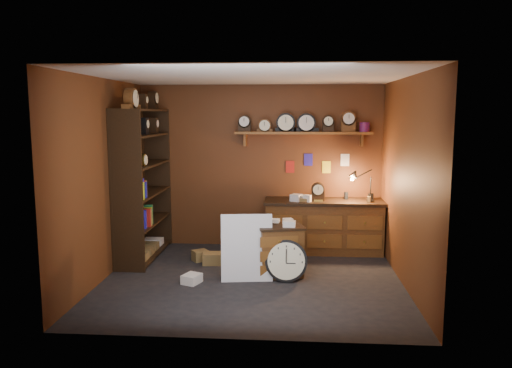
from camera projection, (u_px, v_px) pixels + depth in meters
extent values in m
plane|color=black|center=(252.00, 280.00, 6.75)|extent=(4.00, 4.00, 0.00)
cube|color=#5C3015|center=(260.00, 167.00, 8.34)|extent=(4.00, 0.02, 2.70)
cube|color=#5C3015|center=(236.00, 206.00, 4.78)|extent=(4.00, 0.02, 2.70)
cube|color=#5C3015|center=(104.00, 180.00, 6.70)|extent=(0.02, 3.60, 2.70)
cube|color=#5C3015|center=(406.00, 183.00, 6.42)|extent=(0.02, 3.60, 2.70)
cube|color=beige|center=(252.00, 76.00, 6.37)|extent=(4.00, 3.60, 0.02)
cube|color=brown|center=(303.00, 133.00, 8.06)|extent=(2.20, 0.30, 0.04)
cube|color=brown|center=(245.00, 140.00, 8.21)|extent=(0.04, 0.16, 0.20)
cube|color=brown|center=(362.00, 140.00, 8.08)|extent=(0.04, 0.16, 0.20)
cylinder|color=#B21419|center=(365.00, 127.00, 7.97)|extent=(0.16, 0.16, 0.15)
cube|color=maroon|center=(269.00, 167.00, 8.31)|extent=(0.14, 0.01, 0.20)
cube|color=#221A92|center=(287.00, 160.00, 8.28)|extent=(0.14, 0.01, 0.20)
cube|color=yellow|center=(305.00, 167.00, 8.27)|extent=(0.14, 0.01, 0.20)
cube|color=silver|center=(324.00, 160.00, 8.23)|extent=(0.14, 0.01, 0.20)
cube|color=black|center=(129.00, 184.00, 7.70)|extent=(0.03, 1.60, 2.30)
cube|color=black|center=(127.00, 192.00, 6.91)|extent=(0.45, 0.03, 2.30)
cube|color=black|center=(157.00, 178.00, 8.45)|extent=(0.45, 0.03, 2.30)
cube|color=black|center=(146.00, 253.00, 7.84)|extent=(0.43, 1.54, 0.03)
cube|color=black|center=(145.00, 222.00, 7.77)|extent=(0.43, 1.54, 0.03)
cube|color=black|center=(144.00, 194.00, 7.70)|extent=(0.43, 1.54, 0.03)
cube|color=black|center=(143.00, 165.00, 7.64)|extent=(0.43, 1.54, 0.03)
cube|color=black|center=(142.00, 135.00, 7.58)|extent=(0.43, 1.54, 0.03)
cube|color=black|center=(141.00, 110.00, 7.52)|extent=(0.43, 1.54, 0.03)
cube|color=brown|center=(323.00, 227.00, 8.08)|extent=(1.85, 0.60, 0.80)
cube|color=black|center=(324.00, 202.00, 8.02)|extent=(1.91, 0.66, 0.05)
cube|color=brown|center=(325.00, 232.00, 7.78)|extent=(1.77, 0.02, 0.52)
cylinder|color=black|center=(370.00, 201.00, 7.91)|extent=(0.12, 0.12, 0.02)
cylinder|color=black|center=(371.00, 189.00, 7.89)|extent=(0.02, 0.02, 0.38)
cylinder|color=black|center=(364.00, 174.00, 7.83)|extent=(0.27, 0.09, 0.14)
cone|color=black|center=(355.00, 177.00, 7.82)|extent=(0.18, 0.14, 0.18)
cube|color=brown|center=(280.00, 251.00, 6.93)|extent=(0.68, 0.61, 0.68)
cube|color=black|center=(280.00, 226.00, 6.88)|extent=(0.73, 0.66, 0.03)
cube|color=brown|center=(279.00, 256.00, 6.69)|extent=(0.51, 0.15, 0.57)
cylinder|color=black|center=(286.00, 261.00, 6.66)|extent=(0.57, 0.18, 0.57)
cylinder|color=#EDE8BD|center=(286.00, 261.00, 6.63)|extent=(0.50, 0.11, 0.49)
cube|color=black|center=(286.00, 256.00, 6.61)|extent=(0.01, 0.04, 0.18)
cube|color=black|center=(291.00, 263.00, 6.62)|extent=(0.13, 0.01, 0.01)
cube|color=silver|center=(247.00, 280.00, 6.75)|extent=(0.71, 0.28, 0.91)
cube|color=silver|center=(256.00, 235.00, 8.08)|extent=(0.58, 0.58, 0.56)
cube|color=black|center=(255.00, 239.00, 7.81)|extent=(0.46, 0.06, 0.45)
cube|color=olive|center=(212.00, 258.00, 7.45)|extent=(0.30, 0.26, 0.17)
cube|color=white|center=(192.00, 279.00, 6.60)|extent=(0.28, 0.30, 0.12)
cube|color=olive|center=(200.00, 256.00, 7.61)|extent=(0.28, 0.27, 0.16)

